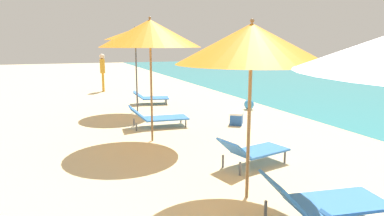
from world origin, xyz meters
name	(u,v)px	position (x,y,z in m)	size (l,w,h in m)	color
umbrella_second	(251,44)	(-0.02, 3.19, 2.25)	(2.12, 2.12, 2.59)	olive
lounger_second_shoreside	(253,150)	(0.75, 4.33, 0.30)	(1.47, 0.87, 0.58)	blue
lounger_second_inland	(322,200)	(0.43, 2.14, 0.34)	(1.62, 0.86, 0.70)	blue
umbrella_third	(150,33)	(-0.58, 6.62, 2.47)	(2.28, 2.28, 2.83)	olive
lounger_third_shoreside	(158,117)	(-0.11, 7.89, 0.28)	(1.62, 0.76, 0.60)	blue
umbrella_farthest	(135,34)	(-0.17, 10.22, 2.53)	(1.99, 1.99, 2.78)	#4C4C51
lounger_farthest_shoreside	(150,97)	(0.60, 11.49, 0.26)	(1.43, 0.96, 0.50)	blue
person_walking_near	(103,69)	(-0.65, 15.59, 1.08)	(0.27, 0.39, 1.77)	orange
cooler_box	(237,118)	(2.08, 7.44, 0.17)	(0.59, 0.64, 0.34)	#2659B2
beach_ball	(249,104)	(3.50, 9.20, 0.17)	(0.35, 0.35, 0.35)	#338CD8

